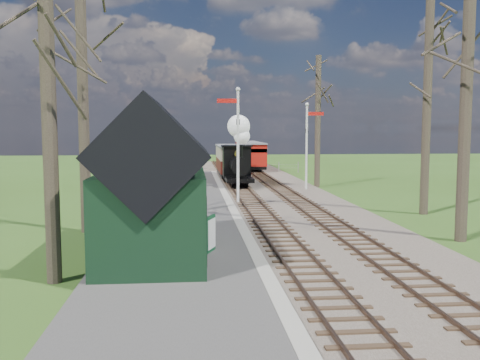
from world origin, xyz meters
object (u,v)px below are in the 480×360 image
object	(u,v)px
locomotive	(238,156)
station_shed	(154,188)
coach	(231,160)
red_carriage_a	(253,156)
red_carriage_b	(247,153)
sign_board	(210,234)
bench	(191,231)
semaphore_near	(237,137)
semaphore_far	(308,139)
person	(194,217)

from	to	relation	value
locomotive	station_shed	bearing A→B (deg)	-102.17
coach	red_carriage_a	bearing A→B (deg)	71.04
red_carriage_b	red_carriage_a	bearing A→B (deg)	-90.00
station_shed	red_carriage_a	bearing A→B (deg)	78.37
sign_board	station_shed	bearing A→B (deg)	-169.04
station_shed	red_carriage_b	bearing A→B (deg)	79.97
locomotive	bench	distance (m)	18.53
semaphore_near	red_carriage_a	distance (m)	21.87
semaphore_near	station_shed	bearing A→B (deg)	-106.38
station_shed	semaphore_far	xyz separation A→B (m)	(8.67, 18.00, 1.08)
semaphore_near	person	distance (m)	9.87
semaphore_near	red_carriage_a	size ratio (longest dim) A/B	1.21
red_carriage_a	sign_board	bearing A→B (deg)	-98.89
station_shed	person	size ratio (longest dim) A/B	4.44
coach	person	bearing A→B (deg)	-97.57
semaphore_near	locomotive	xyz separation A→B (m)	(0.76, 7.87, -1.45)
semaphore_near	semaphore_far	distance (m)	7.91
bench	semaphore_far	bearing A→B (deg)	65.08
semaphore_far	red_carriage_b	size ratio (longest dim) A/B	1.11
station_shed	red_carriage_a	distance (m)	34.22
semaphore_near	locomotive	distance (m)	8.04
locomotive	red_carriage_b	size ratio (longest dim) A/B	0.92
semaphore_near	coach	size ratio (longest dim) A/B	0.82
locomotive	sign_board	world-z (taller)	locomotive
bench	person	world-z (taller)	person
semaphore_near	coach	bearing A→B (deg)	86.84
station_shed	red_carriage_b	distance (m)	39.62
semaphore_far	person	world-z (taller)	semaphore_far
station_shed	person	distance (m)	3.34
person	bench	bearing A→B (deg)	-168.83
red_carriage_a	red_carriage_b	distance (m)	5.50
red_carriage_a	bench	world-z (taller)	red_carriage_a
station_shed	coach	distance (m)	26.30
red_carriage_a	station_shed	bearing A→B (deg)	-101.63
semaphore_near	person	bearing A→B (deg)	-104.08
station_shed	coach	world-z (taller)	station_shed
red_carriage_a	sign_board	size ratio (longest dim) A/B	4.51
semaphore_far	bench	size ratio (longest dim) A/B	3.54
red_carriage_a	sign_board	world-z (taller)	red_carriage_a
station_shed	red_carriage_a	size ratio (longest dim) A/B	1.23
station_shed	red_carriage_b	size ratio (longest dim) A/B	1.23
station_shed	semaphore_far	size ratio (longest dim) A/B	1.10
red_carriage_a	bench	distance (m)	32.36
semaphore_far	locomotive	xyz separation A→B (m)	(-4.39, 1.87, -1.18)
red_carriage_a	semaphore_near	bearing A→B (deg)	-98.90
station_shed	semaphore_near	world-z (taller)	semaphore_near
semaphore_far	coach	distance (m)	9.23
station_shed	bench	size ratio (longest dim) A/B	3.90
coach	red_carriage_b	world-z (taller)	coach
station_shed	bench	bearing A→B (deg)	57.13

